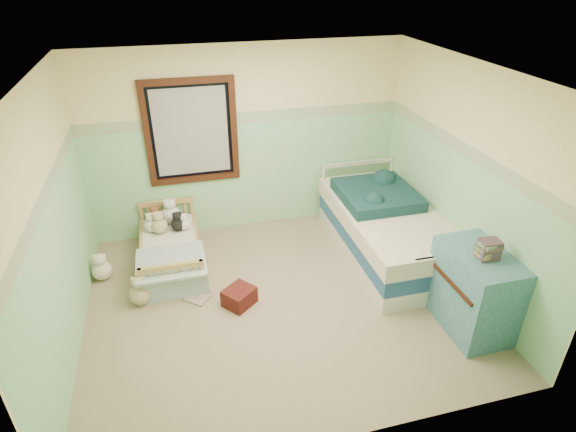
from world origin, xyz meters
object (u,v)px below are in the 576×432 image
object	(u,v)px
toddler_bed_frame	(172,257)
floor_book	(197,298)
dresser	(474,290)
plush_floor_cream	(102,270)
twin_bed_frame	(386,247)
plush_floor_tan	(141,294)
red_pillow	(239,297)

from	to	relation	value
toddler_bed_frame	floor_book	world-z (taller)	toddler_bed_frame
toddler_bed_frame	dresser	distance (m)	3.54
plush_floor_cream	twin_bed_frame	xyz separation A→B (m)	(3.50, -0.38, -0.01)
floor_book	dresser	bearing A→B (deg)	16.62
plush_floor_tan	floor_book	bearing A→B (deg)	-7.77
dresser	red_pillow	bearing A→B (deg)	157.75
toddler_bed_frame	twin_bed_frame	bearing A→B (deg)	-10.32
toddler_bed_frame	plush_floor_cream	distance (m)	0.82
toddler_bed_frame	plush_floor_tan	world-z (taller)	plush_floor_tan
toddler_bed_frame	dresser	xyz separation A→B (m)	(2.95, -1.92, 0.35)
plush_floor_cream	plush_floor_tan	distance (m)	0.74
plush_floor_tan	twin_bed_frame	xyz separation A→B (m)	(3.05, 0.21, -0.01)
plush_floor_tan	twin_bed_frame	world-z (taller)	plush_floor_tan
plush_floor_tan	dresser	xyz separation A→B (m)	(3.31, -1.22, 0.32)
plush_floor_cream	toddler_bed_frame	bearing A→B (deg)	7.87
dresser	floor_book	distance (m)	2.98
dresser	plush_floor_tan	bearing A→B (deg)	159.77
floor_book	plush_floor_cream	bearing A→B (deg)	-172.97
floor_book	red_pillow	bearing A→B (deg)	14.17
plush_floor_tan	red_pillow	bearing A→B (deg)	-15.71
plush_floor_cream	twin_bed_frame	bearing A→B (deg)	-6.14
plush_floor_tan	twin_bed_frame	bearing A→B (deg)	3.88
plush_floor_tan	floor_book	size ratio (longest dim) A/B	0.91
dresser	red_pillow	size ratio (longest dim) A/B	2.78
twin_bed_frame	floor_book	bearing A→B (deg)	-173.29
toddler_bed_frame	floor_book	size ratio (longest dim) A/B	5.31
twin_bed_frame	red_pillow	bearing A→B (deg)	-165.85
toddler_bed_frame	dresser	size ratio (longest dim) A/B	1.64
toddler_bed_frame	red_pillow	xyz separation A→B (m)	(0.69, -0.99, 0.01)
twin_bed_frame	plush_floor_tan	bearing A→B (deg)	-176.12
twin_bed_frame	red_pillow	distance (m)	2.06
plush_floor_tan	plush_floor_cream	bearing A→B (deg)	127.85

